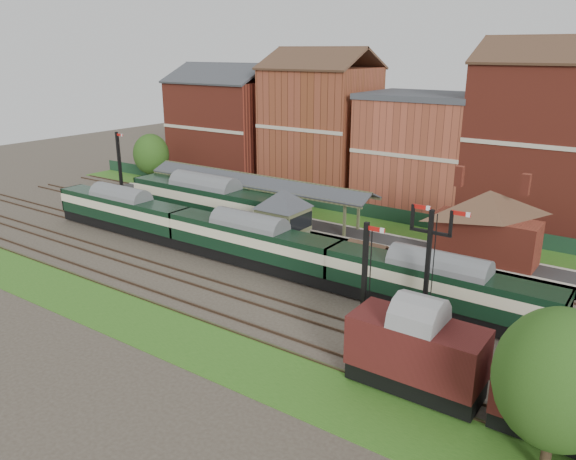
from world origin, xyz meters
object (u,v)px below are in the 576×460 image
Objects in this scene: semaphore_bracket at (428,263)px; dmu_train at (250,241)px; goods_van_a at (416,351)px; signal_box at (283,221)px; platform_railcar at (206,201)px.

dmu_train is (-16.11, 2.50, -2.47)m from semaphore_bracket.
goods_van_a is (18.22, -9.00, 0.17)m from dmu_train.
dmu_train is 20.32m from goods_van_a.
semaphore_bracket is 0.17× the size of dmu_train.
semaphore_bracket reaches higher than goods_van_a.
goods_van_a is (17.15, -12.25, -0.85)m from signal_box.
semaphore_bracket reaches higher than platform_railcar.
platform_railcar is 2.67× the size of goods_van_a.
goods_van_a is (29.13, -15.50, -0.12)m from platform_railcar.
signal_box is at bearing 144.46° from goods_van_a.
signal_box is 0.13× the size of dmu_train.
platform_railcar is 33.00m from goods_van_a.
goods_van_a is at bearing -26.29° from dmu_train.
dmu_train is at bearing 153.71° from goods_van_a.
signal_box is 12.44m from platform_railcar.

